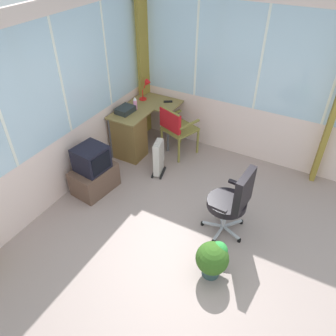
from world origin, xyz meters
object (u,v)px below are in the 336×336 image
Objects in this scene: office_chair at (234,199)px; tv_on_stand at (94,172)px; desk at (131,134)px; paper_tray at (125,110)px; potted_plant at (213,258)px; tv_remote at (168,102)px; wooden_armchair at (175,126)px; spray_bottle at (135,103)px; space_heater at (159,157)px; desk_lamp at (147,86)px.

office_chair reaches higher than tv_on_stand.
office_chair reaches higher than desk.
office_chair is at bearing -112.53° from paper_tray.
desk is 2.49× the size of potted_plant.
tv_on_stand is (-1.74, 0.29, -0.45)m from tv_remote.
tv_on_stand is at bearing 139.41° from tv_remote.
wooden_armchair is 1.54m from tv_on_stand.
spray_bottle is 0.46× the size of potted_plant.
wooden_armchair reaches higher than space_heater.
potted_plant is (-1.37, -1.49, -0.02)m from space_heater.
desk_lamp is at bearing 4.21° from spray_bottle.
tv_on_stand is 1.04m from space_heater.
desk_lamp is 2.69m from office_chair.
tv_remote is 2.39m from office_chair.
office_chair is at bearing 4.10° from potted_plant.
desk_lamp is 3.24m from potted_plant.
space_heater is (-0.26, -0.77, -0.52)m from paper_tray.
desk is at bearing 71.98° from space_heater.
tv_remote is 0.32× the size of potted_plant.
potted_plant is at bearing -135.37° from desk_lamp.
desk is at bearing 123.37° from tv_remote.
space_heater is at bearing -108.02° from desk.
spray_bottle is 0.75m from wooden_armchair.
spray_bottle reaches higher than wooden_armchair.
desk is at bearing 118.07° from wooden_armchair.
desk_lamp is 0.46m from spray_bottle.
tv_remote is at bearing -9.55° from tv_on_stand.
paper_tray is at bearing 54.30° from potted_plant.
tv_on_stand is at bearing -172.59° from paper_tray.
tv_remote reaches higher than potted_plant.
paper_tray is at bearing 115.62° from tv_remote.
potted_plant is (-1.80, -2.18, -0.60)m from spray_bottle.
potted_plant is (-1.63, -2.26, -0.54)m from paper_tray.
paper_tray is 2.84m from potted_plant.
tv_on_stand is at bearing -177.72° from desk.
wooden_armchair reaches higher than tv_remote.
desk is at bearing 2.28° from tv_on_stand.
wooden_armchair is at bearing -78.90° from spray_bottle.
office_chair reaches higher than space_heater.
office_chair is 2.09m from tv_on_stand.
wooden_armchair is at bearing 49.95° from office_chair.
desk_lamp is 0.44m from tv_remote.
desk is 5.43× the size of spray_bottle.
tv_remote is 0.69× the size of spray_bottle.
desk_lamp reaches higher than tv_remote.
paper_tray reaches higher than space_heater.
spray_bottle is (-0.48, 0.35, 0.09)m from tv_remote.
wooden_armchair is 0.63m from space_heater.
desk_lamp is 2.37× the size of tv_remote.
space_heater is (-0.92, -0.34, -0.48)m from tv_remote.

